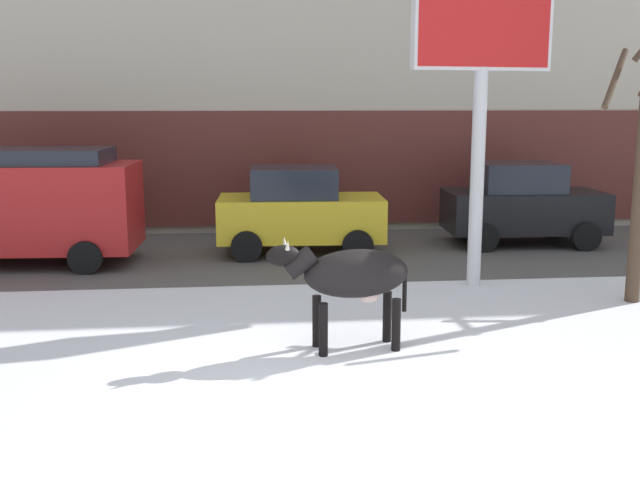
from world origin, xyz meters
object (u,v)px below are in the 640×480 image
Objects in this scene: car_black_hatchback at (522,204)px; car_yellow_hatchback at (299,211)px; car_red_van at (20,203)px; billboard at (483,36)px; cow_black at (351,276)px.

car_yellow_hatchback is at bearing -174.57° from car_black_hatchback.
car_black_hatchback is (10.73, 1.05, -0.32)m from car_red_van.
billboard is 5.49m from car_black_hatchback.
car_red_van is 5.64m from car_yellow_hatchback.
car_yellow_hatchback is (-2.87, 3.20, -3.39)m from billboard.
car_yellow_hatchback is at bearing 5.75° from car_red_van.
car_black_hatchback is (2.26, 3.69, -3.39)m from billboard.
billboard is 9.39m from car_red_van.
car_red_van is at bearing 134.71° from cow_black.
car_yellow_hatchback is at bearing 91.68° from cow_black.
car_black_hatchback is at bearing 58.47° from billboard.
cow_black is 8.49m from car_black_hatchback.
car_black_hatchback reaches higher than cow_black.
car_red_van is 10.79m from car_black_hatchback.
car_yellow_hatchback reaches higher than cow_black.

